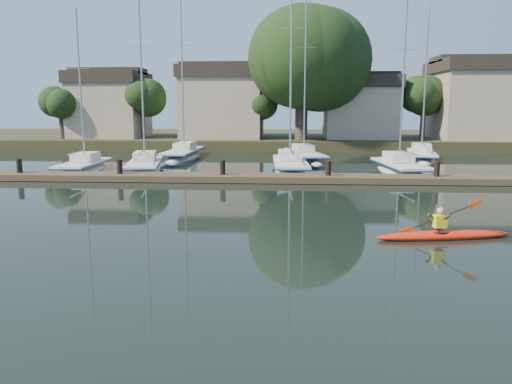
# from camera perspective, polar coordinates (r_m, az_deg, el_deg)

# --- Properties ---
(ground) EXTENTS (160.00, 160.00, 0.00)m
(ground) POSITION_cam_1_polar(r_m,az_deg,el_deg) (14.75, 0.78, -6.93)
(ground) COLOR black
(ground) RESTS_ON ground
(kayak) EXTENTS (4.57, 1.41, 1.45)m
(kayak) POSITION_cam_1_polar(r_m,az_deg,el_deg) (17.28, 20.57, -4.46)
(kayak) COLOR red
(kayak) RESTS_ON ground
(dock) EXTENTS (34.00, 2.00, 1.80)m
(dock) POSITION_cam_1_polar(r_m,az_deg,el_deg) (28.40, 2.19, 1.62)
(dock) COLOR #4D3F2C
(dock) RESTS_ON ground
(sailboat_0) EXTENTS (2.29, 7.38, 11.62)m
(sailboat_0) POSITION_cam_1_polar(r_m,az_deg,el_deg) (35.06, -19.03, 2.00)
(sailboat_0) COLOR silver
(sailboat_0) RESTS_ON ground
(sailboat_1) EXTENTS (3.65, 8.75, 13.91)m
(sailboat_1) POSITION_cam_1_polar(r_m,az_deg,el_deg) (34.24, -12.58, 2.13)
(sailboat_1) COLOR silver
(sailboat_1) RESTS_ON ground
(sailboat_2) EXTENTS (2.68, 9.65, 15.81)m
(sailboat_2) POSITION_cam_1_polar(r_m,az_deg,el_deg) (33.61, 3.89, 2.19)
(sailboat_2) COLOR silver
(sailboat_2) RESTS_ON ground
(sailboat_3) EXTENTS (3.01, 8.52, 13.44)m
(sailboat_3) POSITION_cam_1_polar(r_m,az_deg,el_deg) (33.73, 16.11, 1.85)
(sailboat_3) COLOR silver
(sailboat_3) RESTS_ON ground
(sailboat_5) EXTENTS (2.48, 9.49, 15.61)m
(sailboat_5) POSITION_cam_1_polar(r_m,az_deg,el_deg) (42.28, -8.27, 3.68)
(sailboat_5) COLOR silver
(sailboat_5) RESTS_ON ground
(sailboat_6) EXTENTS (3.83, 9.69, 15.08)m
(sailboat_6) POSITION_cam_1_polar(r_m,az_deg,el_deg) (40.76, 5.55, 3.54)
(sailboat_6) COLOR silver
(sailboat_6) RESTS_ON ground
(sailboat_7) EXTENTS (3.82, 8.59, 13.41)m
(sailboat_7) POSITION_cam_1_polar(r_m,az_deg,el_deg) (42.28, 18.33, 3.28)
(sailboat_7) COLOR silver
(sailboat_7) RESTS_ON ground
(shore) EXTENTS (90.00, 25.25, 12.75)m
(shore) POSITION_cam_1_polar(r_m,az_deg,el_deg) (54.41, 4.64, 8.71)
(shore) COLOR #283319
(shore) RESTS_ON ground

